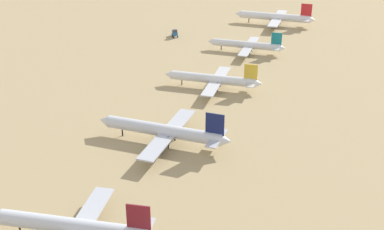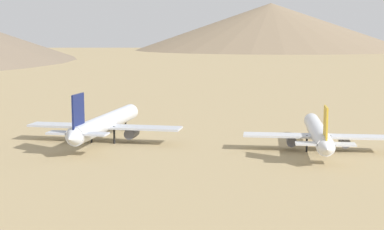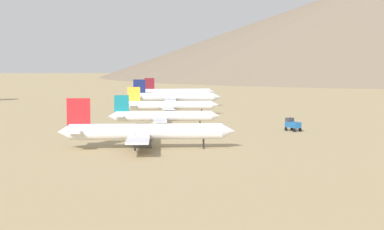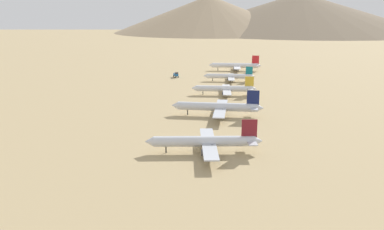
# 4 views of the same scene
# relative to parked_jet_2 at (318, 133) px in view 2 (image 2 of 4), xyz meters

# --- Properties ---
(ground_plane) EXTENTS (1800.00, 1800.00, 0.00)m
(ground_plane) POSITION_rel_parked_jet_2_xyz_m (-0.49, 0.58, -3.66)
(ground_plane) COLOR tan
(parked_jet_2) EXTENTS (37.76, 30.70, 10.88)m
(parked_jet_2) POSITION_rel_parked_jet_2_xyz_m (0.00, 0.00, 0.00)
(parked_jet_2) COLOR silver
(parked_jet_2) RESTS_ON ground
(parked_jet_3) EXTENTS (42.65, 34.83, 12.31)m
(parked_jet_3) POSITION_rel_parked_jet_2_xyz_m (7.37, 45.58, 0.48)
(parked_jet_3) COLOR silver
(parked_jet_3) RESTS_ON ground
(desert_hill_1) EXTENTS (405.68, 405.68, 69.45)m
(desert_hill_1) POSITION_rel_parked_jet_2_xyz_m (752.31, -53.11, 31.06)
(desert_hill_1) COLOR #847056
(desert_hill_1) RESTS_ON ground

